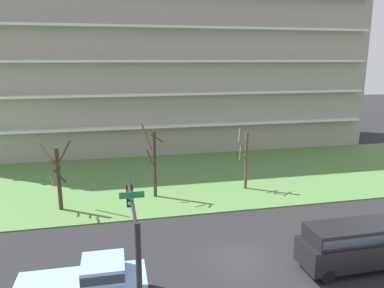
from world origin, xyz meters
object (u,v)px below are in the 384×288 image
Objects in this scene: tree_left at (154,162)px; traffic_signal_mast at (135,249)px; pickup_blue_near_left at (88,282)px; tree_center at (246,159)px; van_black_center_left at (352,243)px; tree_far_left at (58,175)px.

tree_left is 1.00× the size of traffic_signal_mast.
traffic_signal_mast reaches higher than pickup_blue_near_left.
tree_center reaches higher than van_black_center_left.
tree_center is (14.00, 1.33, -0.01)m from tree_far_left.
van_black_center_left is at bearing -35.65° from tree_far_left.
traffic_signal_mast is at bearing -165.63° from van_black_center_left.
pickup_blue_near_left is at bearing 179.61° from van_black_center_left.
tree_left is 12.76m from pickup_blue_near_left.
traffic_signal_mast is at bearing -122.84° from tree_center.
traffic_signal_mast is at bearing -99.08° from tree_left.
pickup_blue_near_left is at bearing 123.74° from traffic_signal_mast.
tree_far_left is at bearing -174.59° from tree_center.
tree_center is 17.89m from traffic_signal_mast.
pickup_blue_near_left is 4.46m from traffic_signal_mast.
tree_far_left is 1.02× the size of tree_center.
van_black_center_left is (1.09, -12.15, -1.16)m from tree_center.
van_black_center_left is at bearing -84.87° from tree_center.
tree_far_left reaches higher than tree_center.
tree_center is at bearing 5.41° from tree_far_left.
tree_far_left is at bearing 143.95° from van_black_center_left.
tree_far_left is 0.88× the size of traffic_signal_mast.
tree_center is 0.86× the size of traffic_signal_mast.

